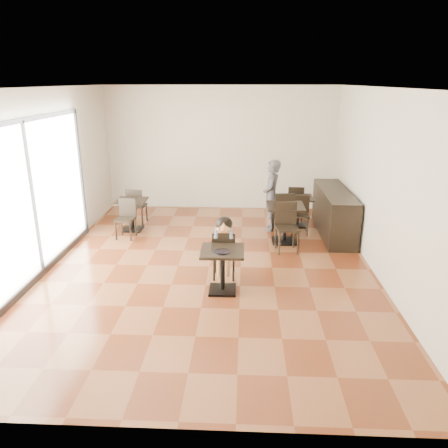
# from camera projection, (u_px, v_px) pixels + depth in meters

# --- Properties ---
(floor) EXTENTS (6.00, 8.00, 0.01)m
(floor) POSITION_uv_depth(u_px,v_px,m) (209.00, 267.00, 8.15)
(floor) COLOR brown
(floor) RESTS_ON ground
(ceiling) EXTENTS (6.00, 8.00, 0.01)m
(ceiling) POSITION_uv_depth(u_px,v_px,m) (207.00, 87.00, 7.15)
(ceiling) COLOR white
(ceiling) RESTS_ON floor
(wall_back) EXTENTS (6.00, 0.01, 3.20)m
(wall_back) POSITION_uv_depth(u_px,v_px,m) (221.00, 149.00, 11.44)
(wall_back) COLOR beige
(wall_back) RESTS_ON floor
(wall_front) EXTENTS (6.00, 0.01, 3.20)m
(wall_front) POSITION_uv_depth(u_px,v_px,m) (171.00, 284.00, 3.85)
(wall_front) COLOR beige
(wall_front) RESTS_ON floor
(wall_left) EXTENTS (0.01, 8.00, 3.20)m
(wall_left) POSITION_uv_depth(u_px,v_px,m) (41.00, 181.00, 7.78)
(wall_left) COLOR beige
(wall_left) RESTS_ON floor
(wall_right) EXTENTS (0.01, 8.00, 3.20)m
(wall_right) POSITION_uv_depth(u_px,v_px,m) (382.00, 185.00, 7.51)
(wall_right) COLOR beige
(wall_right) RESTS_ON floor
(storefront_window) EXTENTS (0.04, 4.50, 2.60)m
(storefront_window) POSITION_uv_depth(u_px,v_px,m) (31.00, 199.00, 7.37)
(storefront_window) COLOR white
(storefront_window) RESTS_ON floor
(child_table) EXTENTS (0.69, 0.69, 0.73)m
(child_table) POSITION_uv_depth(u_px,v_px,m) (223.00, 271.00, 7.10)
(child_table) COLOR black
(child_table) RESTS_ON floor
(child_chair) EXTENTS (0.39, 0.39, 0.88)m
(child_chair) POSITION_uv_depth(u_px,v_px,m) (224.00, 254.00, 7.59)
(child_chair) COLOR black
(child_chair) RESTS_ON floor
(child) EXTENTS (0.39, 0.55, 1.10)m
(child) POSITION_uv_depth(u_px,v_px,m) (224.00, 248.00, 7.56)
(child) COLOR slate
(child) RESTS_ON child_chair
(plate) EXTENTS (0.25, 0.25, 0.01)m
(plate) POSITION_uv_depth(u_px,v_px,m) (222.00, 252.00, 6.88)
(plate) COLOR black
(plate) RESTS_ON child_table
(pizza_slice) EXTENTS (0.26, 0.20, 0.06)m
(pizza_slice) POSITION_uv_depth(u_px,v_px,m) (224.00, 229.00, 7.25)
(pizza_slice) COLOR #F1CC81
(pizza_slice) RESTS_ON child
(adult_patron) EXTENTS (0.43, 0.62, 1.62)m
(adult_patron) POSITION_uv_depth(u_px,v_px,m) (272.00, 196.00, 9.93)
(adult_patron) COLOR #3B3B41
(adult_patron) RESTS_ON floor
(cafe_table_mid) EXTENTS (0.86, 0.86, 0.82)m
(cafe_table_mid) POSITION_uv_depth(u_px,v_px,m) (285.00, 224.00, 9.28)
(cafe_table_mid) COLOR black
(cafe_table_mid) RESTS_ON floor
(cafe_table_left) EXTENTS (0.75, 0.75, 0.72)m
(cafe_table_left) POSITION_uv_depth(u_px,v_px,m) (132.00, 215.00, 10.03)
(cafe_table_left) COLOR black
(cafe_table_left) RESTS_ON floor
(cafe_table_back) EXTENTS (0.72, 0.72, 0.71)m
(cafe_table_back) POSITION_uv_depth(u_px,v_px,m) (298.00, 211.00, 10.33)
(cafe_table_back) COLOR black
(cafe_table_back) RESTS_ON floor
(chair_mid_a) EXTENTS (0.49, 0.49, 0.98)m
(chair_mid_a) POSITION_uv_depth(u_px,v_px,m) (283.00, 213.00, 9.77)
(chair_mid_a) COLOR black
(chair_mid_a) RESTS_ON floor
(chair_mid_b) EXTENTS (0.49, 0.49, 0.98)m
(chair_mid_b) POSITION_uv_depth(u_px,v_px,m) (287.00, 228.00, 8.73)
(chair_mid_b) COLOR black
(chair_mid_b) RESTS_ON floor
(chair_left_a) EXTENTS (0.43, 0.43, 0.86)m
(chair_left_a) POSITION_uv_depth(u_px,v_px,m) (137.00, 206.00, 10.53)
(chair_left_a) COLOR black
(chair_left_a) RESTS_ON floor
(chair_left_b) EXTENTS (0.43, 0.43, 0.86)m
(chair_left_b) POSITION_uv_depth(u_px,v_px,m) (125.00, 219.00, 9.49)
(chair_left_b) COLOR black
(chair_left_b) RESTS_ON floor
(chair_back_a) EXTENTS (0.41, 0.41, 0.85)m
(chair_back_a) POSITION_uv_depth(u_px,v_px,m) (295.00, 202.00, 10.83)
(chair_back_a) COLOR black
(chair_back_a) RESTS_ON floor
(chair_back_b) EXTENTS (0.41, 0.41, 0.85)m
(chair_back_b) POSITION_uv_depth(u_px,v_px,m) (301.00, 215.00, 9.78)
(chair_back_b) COLOR black
(chair_back_b) RESTS_ON floor
(service_counter) EXTENTS (0.60, 2.40, 1.00)m
(service_counter) POSITION_uv_depth(u_px,v_px,m) (334.00, 212.00, 9.77)
(service_counter) COLOR black
(service_counter) RESTS_ON floor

